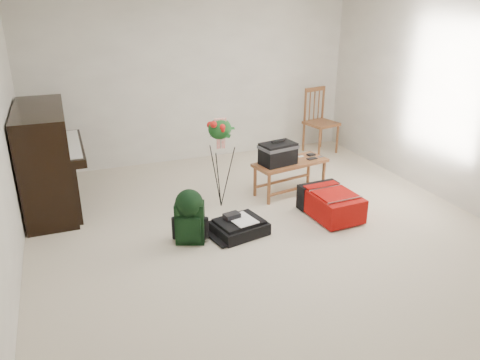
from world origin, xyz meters
name	(u,v)px	position (x,y,z in m)	size (l,w,h in m)	color
floor	(268,234)	(0.00, 0.00, 0.00)	(5.00, 5.50, 0.01)	beige
wall_back	(195,79)	(0.00, 2.75, 1.25)	(5.00, 0.04, 2.50)	silver
wall_right	(463,104)	(2.50, 0.00, 1.25)	(0.04, 5.50, 2.50)	silver
piano	(47,161)	(-2.19, 1.60, 0.60)	(0.71, 1.50, 1.25)	black
bench	(281,156)	(0.60, 0.94, 0.54)	(1.04, 0.56, 0.76)	brown
dining_chair	(320,121)	(1.98, 2.34, 0.51)	(0.54, 0.54, 1.05)	brown
red_suitcase	(329,202)	(0.87, 0.19, 0.17)	(0.53, 0.76, 0.31)	#B31007
black_duffel	(239,227)	(-0.29, 0.13, 0.08)	(0.63, 0.54, 0.23)	black
green_backpack	(190,214)	(-0.84, 0.14, 0.33)	(0.35, 0.32, 0.60)	black
flower_stand	(220,163)	(-0.24, 0.88, 0.56)	(0.39, 0.39, 1.15)	black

